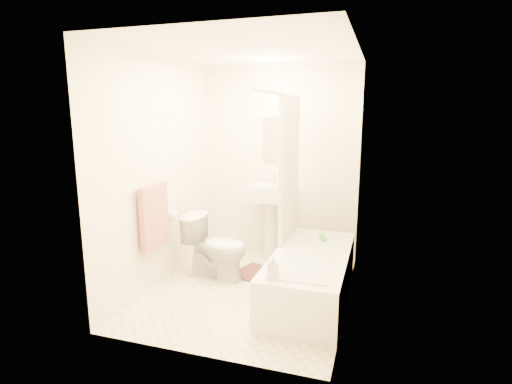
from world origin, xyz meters
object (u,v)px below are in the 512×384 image
(toilet, at_px, (217,247))
(bathtub, at_px, (310,276))
(bath_mat, at_px, (262,275))
(soap_bottle, at_px, (273,267))
(sink, at_px, (271,219))

(toilet, distance_m, bathtub, 1.11)
(bath_mat, relative_size, soap_bottle, 3.03)
(bath_mat, distance_m, soap_bottle, 1.26)
(sink, height_order, soap_bottle, sink)
(toilet, xyz_separation_m, bathtub, (1.09, -0.19, -0.12))
(sink, height_order, bathtub, sink)
(toilet, bearing_deg, bathtub, -95.30)
(toilet, distance_m, bath_mat, 0.61)
(sink, bearing_deg, soap_bottle, -73.96)
(soap_bottle, bearing_deg, bathtub, 73.30)
(toilet, bearing_deg, bath_mat, -64.30)
(sink, xyz_separation_m, bath_mat, (0.05, -0.55, -0.51))
(bath_mat, xyz_separation_m, soap_bottle, (0.41, -1.05, 0.55))
(bathtub, relative_size, bath_mat, 2.67)
(bath_mat, bearing_deg, bathtub, -31.34)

